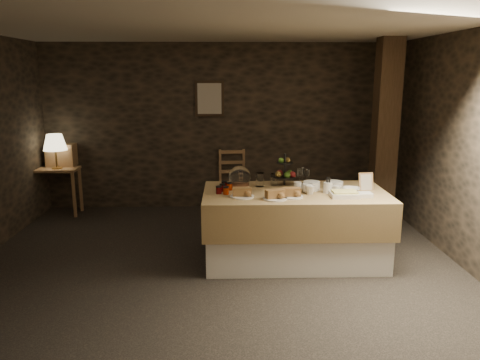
{
  "coord_description": "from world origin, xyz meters",
  "views": [
    {
      "loc": [
        0.12,
        -4.91,
        2.11
      ],
      "look_at": [
        0.26,
        0.2,
        0.96
      ],
      "focal_mm": 35.0,
      "sensor_mm": 36.0,
      "label": 1
    }
  ],
  "objects_px": {
    "buffet_table": "(294,221)",
    "table_lamp": "(55,143)",
    "chair": "(233,183)",
    "fruit_stand": "(285,173)",
    "timber_column": "(385,135)",
    "console_table": "(56,176)",
    "wine_rack": "(61,155)"
  },
  "relations": [
    {
      "from": "buffet_table",
      "to": "fruit_stand",
      "type": "bearing_deg",
      "value": 103.32
    },
    {
      "from": "console_table",
      "to": "wine_rack",
      "type": "xyz_separation_m",
      "value": [
        0.05,
        0.18,
        0.3
      ]
    },
    {
      "from": "console_table",
      "to": "fruit_stand",
      "type": "xyz_separation_m",
      "value": [
        3.31,
        -1.6,
        0.37
      ]
    },
    {
      "from": "console_table",
      "to": "timber_column",
      "type": "relative_size",
      "value": 0.28
    },
    {
      "from": "chair",
      "to": "timber_column",
      "type": "xyz_separation_m",
      "value": [
        2.07,
        -0.93,
        0.88
      ]
    },
    {
      "from": "wine_rack",
      "to": "fruit_stand",
      "type": "xyz_separation_m",
      "value": [
        3.26,
        -1.78,
        0.07
      ]
    },
    {
      "from": "buffet_table",
      "to": "chair",
      "type": "xyz_separation_m",
      "value": [
        -0.68,
        2.14,
        -0.05
      ]
    },
    {
      "from": "chair",
      "to": "fruit_stand",
      "type": "relative_size",
      "value": 1.95
    },
    {
      "from": "table_lamp",
      "to": "fruit_stand",
      "type": "relative_size",
      "value": 1.38
    },
    {
      "from": "table_lamp",
      "to": "wine_rack",
      "type": "height_order",
      "value": "table_lamp"
    },
    {
      "from": "buffet_table",
      "to": "table_lamp",
      "type": "relative_size",
      "value": 3.97
    },
    {
      "from": "timber_column",
      "to": "console_table",
      "type": "bearing_deg",
      "value": 171.6
    },
    {
      "from": "table_lamp",
      "to": "wine_rack",
      "type": "distance_m",
      "value": 0.32
    },
    {
      "from": "timber_column",
      "to": "wine_rack",
      "type": "bearing_deg",
      "value": 169.39
    },
    {
      "from": "buffet_table",
      "to": "table_lamp",
      "type": "bearing_deg",
      "value": 150.73
    },
    {
      "from": "buffet_table",
      "to": "wine_rack",
      "type": "bearing_deg",
      "value": 147.82
    },
    {
      "from": "table_lamp",
      "to": "console_table",
      "type": "bearing_deg",
      "value": 135.0
    },
    {
      "from": "table_lamp",
      "to": "fruit_stand",
      "type": "distance_m",
      "value": 3.61
    },
    {
      "from": "wine_rack",
      "to": "timber_column",
      "type": "distance_m",
      "value": 4.83
    },
    {
      "from": "table_lamp",
      "to": "chair",
      "type": "distance_m",
      "value": 2.77
    },
    {
      "from": "fruit_stand",
      "to": "chair",
      "type": "bearing_deg",
      "value": 108.26
    },
    {
      "from": "console_table",
      "to": "chair",
      "type": "relative_size",
      "value": 0.98
    },
    {
      "from": "wine_rack",
      "to": "chair",
      "type": "distance_m",
      "value": 2.7
    },
    {
      "from": "console_table",
      "to": "wine_rack",
      "type": "height_order",
      "value": "wine_rack"
    },
    {
      "from": "wine_rack",
      "to": "timber_column",
      "type": "height_order",
      "value": "timber_column"
    },
    {
      "from": "table_lamp",
      "to": "chair",
      "type": "xyz_separation_m",
      "value": [
        2.66,
        0.27,
        -0.7
      ]
    },
    {
      "from": "wine_rack",
      "to": "timber_column",
      "type": "xyz_separation_m",
      "value": [
        4.73,
        -0.89,
        0.4
      ]
    },
    {
      "from": "buffet_table",
      "to": "fruit_stand",
      "type": "distance_m",
      "value": 0.6
    },
    {
      "from": "console_table",
      "to": "fruit_stand",
      "type": "bearing_deg",
      "value": -25.76
    },
    {
      "from": "table_lamp",
      "to": "chair",
      "type": "relative_size",
      "value": 0.71
    },
    {
      "from": "buffet_table",
      "to": "timber_column",
      "type": "distance_m",
      "value": 2.03
    },
    {
      "from": "table_lamp",
      "to": "fruit_stand",
      "type": "bearing_deg",
      "value": -25.39
    }
  ]
}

